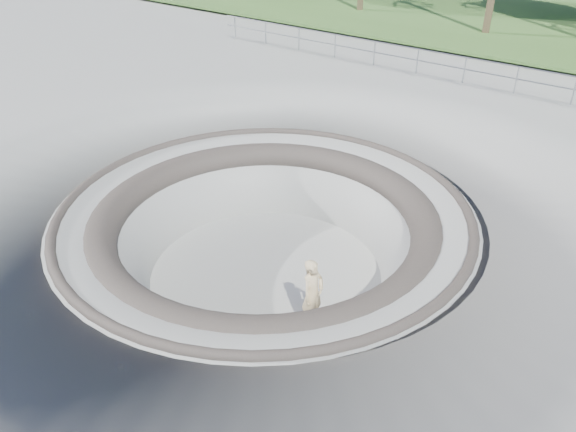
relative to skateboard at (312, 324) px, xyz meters
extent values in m
plane|color=gray|center=(-2.22, 1.00, 1.83)|extent=(180.00, 180.00, 0.00)
torus|color=gray|center=(-2.22, 1.00, -0.17)|extent=(14.00, 14.00, 4.00)
cylinder|color=gray|center=(-2.22, 1.00, -0.12)|extent=(6.60, 6.60, 0.10)
torus|color=#453D37|center=(-2.22, 1.00, 1.81)|extent=(10.24, 10.24, 0.24)
torus|color=#453D37|center=(-2.22, 1.00, 1.38)|extent=(8.91, 8.91, 0.81)
ellipsoid|color=brown|center=(-24.22, 56.00, -4.61)|extent=(50.40, 36.00, 23.40)
cylinder|color=gray|center=(-2.22, 13.00, 3.00)|extent=(25.00, 0.05, 0.05)
cylinder|color=gray|center=(-2.22, 13.00, 2.55)|extent=(25.00, 0.05, 0.05)
cube|color=olive|center=(0.00, 0.00, 0.01)|extent=(0.90, 0.39, 0.02)
cylinder|color=#A1A1A6|center=(0.00, 0.00, -0.03)|extent=(0.07, 0.18, 0.04)
cylinder|color=#A1A1A6|center=(0.00, 0.00, -0.03)|extent=(0.07, 0.18, 0.04)
cylinder|color=silver|center=(0.00, 0.00, -0.04)|extent=(0.07, 0.04, 0.07)
cylinder|color=silver|center=(0.00, 0.00, -0.04)|extent=(0.07, 0.04, 0.07)
cylinder|color=silver|center=(0.00, 0.00, -0.04)|extent=(0.07, 0.04, 0.07)
cylinder|color=silver|center=(0.00, 0.00, -0.04)|extent=(0.07, 0.04, 0.07)
imported|color=#D7BC8B|center=(0.00, 0.00, 0.90)|extent=(0.44, 0.65, 1.75)
camera|label=1|loc=(5.61, -8.08, 8.83)|focal=35.00mm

